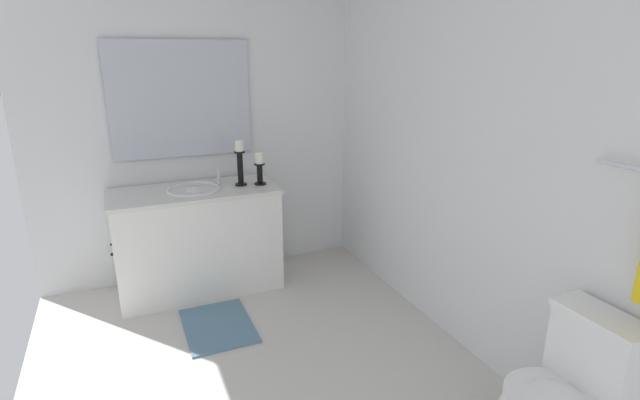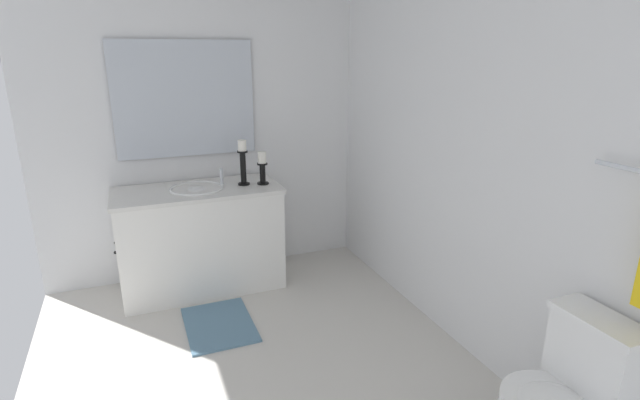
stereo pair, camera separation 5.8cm
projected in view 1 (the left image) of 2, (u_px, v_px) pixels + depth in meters
floor at (263, 379)px, 2.73m from camera, size 3.17×2.56×0.02m
wall_back at (462, 150)px, 2.85m from camera, size 3.17×0.04×2.45m
wall_left at (199, 126)px, 3.76m from camera, size 0.04×2.56×2.45m
vanity_cabinet at (198, 240)px, 3.67m from camera, size 0.58×1.23×0.81m
sink_basin at (194, 194)px, 3.56m from camera, size 0.40×0.40×0.24m
mirror at (181, 100)px, 3.61m from camera, size 0.02×1.05×0.87m
candle_holder_tall at (260, 168)px, 3.65m from camera, size 0.09×0.09×0.25m
candle_holder_short at (240, 161)px, 3.62m from camera, size 0.09×0.09×0.35m
bath_mat at (218, 326)px, 3.24m from camera, size 0.60×0.44×0.02m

